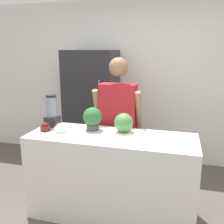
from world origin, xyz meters
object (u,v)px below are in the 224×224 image
at_px(person, 118,126).
at_px(potted_plant, 93,118).
at_px(watermelon, 124,123).
at_px(bowl_cherries, 45,127).
at_px(blender, 52,112).
at_px(bowl_cream, 60,129).
at_px(refrigerator, 92,108).

xyz_separation_m(person, potted_plant, (-0.20, -0.37, 0.19)).
distance_m(watermelon, bowl_cherries, 0.88).
bearing_deg(blender, watermelon, -2.10).
bearing_deg(person, bowl_cherries, -142.60).
bearing_deg(watermelon, potted_plant, 177.73).
height_order(watermelon, potted_plant, potted_plant).
distance_m(bowl_cherries, bowl_cream, 0.18).
bearing_deg(person, watermelon, -67.97).
bearing_deg(watermelon, bowl_cherries, -169.95).
height_order(person, bowl_cream, person).
height_order(bowl_cream, potted_plant, potted_plant).
bearing_deg(potted_plant, person, 61.24).
bearing_deg(bowl_cherries, watermelon, 10.05).
bearing_deg(bowl_cherries, bowl_cream, 0.30).
xyz_separation_m(refrigerator, person, (0.62, -0.78, -0.02)).
relative_size(watermelon, bowl_cream, 1.54).
bearing_deg(person, bowl_cream, -134.21).
relative_size(refrigerator, bowl_cherries, 16.19).
xyz_separation_m(refrigerator, bowl_cherries, (-0.08, -1.32, 0.07)).
xyz_separation_m(refrigerator, blender, (-0.09, -1.13, 0.20)).
bearing_deg(bowl_cream, blender, 135.95).
xyz_separation_m(refrigerator, potted_plant, (0.42, -1.15, 0.17)).
distance_m(bowl_cherries, potted_plant, 0.54).
bearing_deg(refrigerator, person, -51.33).
bearing_deg(refrigerator, bowl_cherries, -93.56).
height_order(bowl_cherries, potted_plant, potted_plant).
height_order(bowl_cherries, blender, blender).
xyz_separation_m(person, bowl_cream, (-0.52, -0.54, 0.09)).
bearing_deg(watermelon, bowl_cream, -167.42).
relative_size(refrigerator, person, 1.05).
bearing_deg(potted_plant, blender, 178.02).
relative_size(person, watermelon, 8.44).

